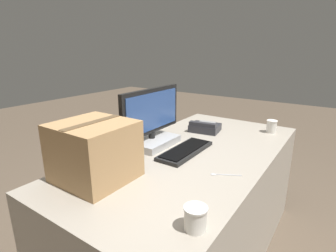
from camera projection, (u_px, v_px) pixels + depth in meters
name	position (u px, v px, depth m)	size (l,w,h in m)	color
ground_plane	(189.00, 251.00, 1.85)	(12.00, 12.00, 0.00)	brown
office_desk	(191.00, 204.00, 1.75)	(1.80, 0.90, 0.76)	#A89E8E
monitor	(152.00, 124.00, 1.72)	(0.56, 0.26, 0.38)	#B7B7B7
keyboard	(185.00, 150.00, 1.62)	(0.44, 0.16, 0.03)	black
desk_phone	(205.00, 127.00, 2.03)	(0.21, 0.24, 0.08)	#2D2D33
paper_cup_left	(195.00, 218.00, 0.92)	(0.09, 0.09, 0.09)	white
paper_cup_right	(272.00, 126.00, 2.00)	(0.08, 0.08, 0.10)	white
spoon	(222.00, 175.00, 1.34)	(0.09, 0.14, 0.00)	silver
cardboard_box	(94.00, 151.00, 1.27)	(0.34, 0.35, 0.29)	tan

